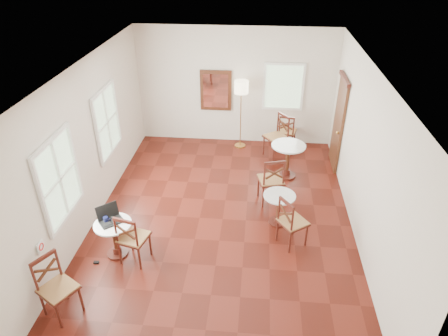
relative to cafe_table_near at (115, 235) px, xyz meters
The scene contains 17 objects.
ground 2.14m from the cafe_table_near, 33.34° to the left, with size 7.00×7.00×0.00m, color #51160D.
room_shell 2.66m from the cafe_table_near, 40.12° to the left, with size 5.02×7.02×3.01m.
cafe_table_near is the anchor object (origin of this frame).
cafe_table_mid 3.05m from the cafe_table_near, 22.12° to the left, with size 0.61×0.61×0.65m.
cafe_table_back 4.22m from the cafe_table_near, 43.42° to the left, with size 0.77×0.77×0.81m.
chair_near_a 0.39m from the cafe_table_near, 18.40° to the right, with size 0.55×0.55×0.99m.
chair_near_b 1.35m from the cafe_table_near, 107.56° to the right, with size 0.64×0.64×1.01m.
chair_mid_a 3.26m from the cafe_table_near, 34.59° to the left, with size 0.60×0.60×1.06m.
chair_mid_b 3.09m from the cafe_table_near, 10.46° to the left, with size 0.63×0.63×0.98m.
chair_back_a 5.34m from the cafe_table_near, 54.28° to the left, with size 0.52×0.52×0.94m.
chair_back_b 4.81m from the cafe_table_near, 53.75° to the left, with size 0.70×0.70×1.08m.
floor_lamp 4.83m from the cafe_table_near, 66.01° to the left, with size 0.35×0.35×1.78m.
laptop 0.34m from the cafe_table_near, 127.61° to the left, with size 0.49×0.48×0.27m.
mouse 0.28m from the cafe_table_near, behind, with size 0.10×0.06×0.04m, color black.
navy_mug 0.33m from the cafe_table_near, 162.88° to the left, with size 0.13×0.09×0.10m.
water_glass 0.31m from the cafe_table_near, 93.88° to the left, with size 0.06×0.06×0.10m, color white.
power_adapter 0.56m from the cafe_table_near, 137.82° to the right, with size 0.09×0.05×0.04m, color black.
Camera 1 is at (0.61, -6.28, 4.92)m, focal length 32.20 mm.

